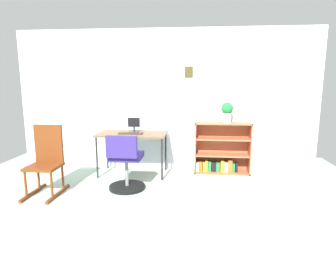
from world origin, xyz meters
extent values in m
plane|color=#93AA94|center=(0.00, 0.00, 0.00)|extent=(6.24, 6.24, 0.00)
cube|color=silver|center=(0.00, 2.15, 1.21)|extent=(5.20, 0.10, 2.41)
cube|color=#3B3315|center=(0.42, 2.09, 1.70)|extent=(0.14, 0.02, 0.18)
cube|color=brown|center=(-0.49, 1.70, 0.69)|extent=(1.13, 0.63, 0.03)
cylinder|color=black|center=(-1.01, 1.43, 0.34)|extent=(0.03, 0.03, 0.67)
cylinder|color=black|center=(0.04, 1.43, 0.34)|extent=(0.03, 0.03, 0.67)
cylinder|color=black|center=(-1.01, 1.97, 0.34)|extent=(0.03, 0.03, 0.67)
cylinder|color=black|center=(0.04, 1.97, 0.34)|extent=(0.03, 0.03, 0.67)
cylinder|color=#262628|center=(-0.48, 1.79, 0.71)|extent=(0.17, 0.17, 0.01)
cylinder|color=#262628|center=(-0.48, 1.79, 0.75)|extent=(0.03, 0.03, 0.08)
cube|color=black|center=(-0.48, 1.78, 0.87)|extent=(0.20, 0.02, 0.15)
cube|color=#30221C|center=(-0.49, 1.60, 0.71)|extent=(0.39, 0.13, 0.02)
cylinder|color=black|center=(-0.42, 1.00, 0.03)|extent=(0.52, 0.52, 0.05)
cylinder|color=slate|center=(-0.42, 1.00, 0.25)|extent=(0.05, 0.05, 0.40)
cube|color=navy|center=(-0.42, 1.00, 0.49)|extent=(0.44, 0.44, 0.08)
cube|color=navy|center=(-0.42, 0.75, 0.68)|extent=(0.42, 0.07, 0.30)
cube|color=#5F2A10|center=(-1.67, 0.67, 0.02)|extent=(0.04, 0.64, 0.04)
cube|color=#5F2A10|center=(-1.31, 0.67, 0.02)|extent=(0.04, 0.64, 0.04)
cylinder|color=#5F2A10|center=(-1.67, 0.51, 0.21)|extent=(0.03, 0.03, 0.34)
cylinder|color=#5F2A10|center=(-1.31, 0.51, 0.21)|extent=(0.03, 0.03, 0.34)
cylinder|color=#5F2A10|center=(-1.67, 0.83, 0.21)|extent=(0.03, 0.03, 0.34)
cylinder|color=#5F2A10|center=(-1.31, 0.83, 0.21)|extent=(0.03, 0.03, 0.34)
cube|color=#5F2A10|center=(-1.49, 0.67, 0.40)|extent=(0.42, 0.40, 0.04)
cube|color=#5F2A10|center=(-1.49, 0.85, 0.68)|extent=(0.40, 0.04, 0.53)
cube|color=#A05435|center=(0.55, 1.92, 0.43)|extent=(0.02, 0.30, 0.87)
cube|color=#A05435|center=(1.46, 1.92, 0.43)|extent=(0.02, 0.30, 0.87)
cube|color=#A05435|center=(1.00, 1.92, 0.85)|extent=(0.93, 0.30, 0.02)
cube|color=#A05435|center=(1.00, 1.92, 0.01)|extent=(0.93, 0.30, 0.02)
cube|color=#A05435|center=(1.00, 2.06, 0.43)|extent=(0.93, 0.02, 0.87)
cube|color=#A05435|center=(1.00, 1.92, 0.31)|extent=(0.88, 0.28, 0.02)
cube|color=#A05435|center=(1.00, 1.92, 0.59)|extent=(0.88, 0.28, 0.02)
cube|color=beige|center=(0.59, 1.91, 0.10)|extent=(0.04, 0.10, 0.15)
cube|color=#99591E|center=(0.65, 1.91, 0.10)|extent=(0.06, 0.09, 0.16)
cube|color=#B79323|center=(0.70, 1.91, 0.10)|extent=(0.04, 0.11, 0.15)
cube|color=#B79323|center=(0.74, 1.91, 0.11)|extent=(0.04, 0.11, 0.18)
cube|color=#237238|center=(0.80, 1.91, 0.11)|extent=(0.05, 0.09, 0.17)
cube|color=black|center=(0.87, 1.91, 0.10)|extent=(0.07, 0.10, 0.16)
cube|color=#237238|center=(0.94, 1.91, 0.10)|extent=(0.06, 0.12, 0.16)
cube|color=#B79323|center=(1.01, 1.91, 0.12)|extent=(0.06, 0.12, 0.18)
cube|color=beige|center=(1.08, 1.91, 0.10)|extent=(0.06, 0.10, 0.16)
cube|color=#99591E|center=(1.14, 1.91, 0.13)|extent=(0.07, 0.12, 0.21)
cube|color=#237238|center=(1.20, 1.91, 0.10)|extent=(0.04, 0.09, 0.15)
cube|color=black|center=(1.25, 1.91, 0.10)|extent=(0.04, 0.09, 0.16)
cylinder|color=#B7B2A8|center=(1.06, 1.90, 0.95)|extent=(0.15, 0.15, 0.16)
sphere|color=#1D6C30|center=(1.06, 1.90, 1.10)|extent=(0.19, 0.19, 0.19)
camera|label=1|loc=(0.56, -2.96, 1.53)|focal=31.26mm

